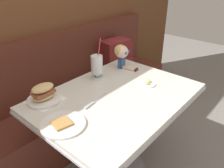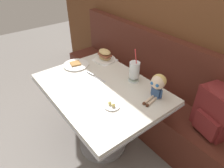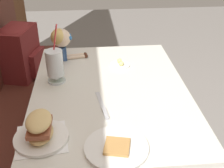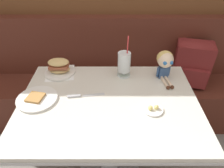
{
  "view_description": "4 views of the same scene",
  "coord_description": "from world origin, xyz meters",
  "px_view_note": "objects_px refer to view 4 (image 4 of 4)",
  "views": [
    {
      "loc": [
        -1.01,
        -0.65,
        1.52
      ],
      "look_at": [
        -0.02,
        0.2,
        0.82
      ],
      "focal_mm": 35.97,
      "sensor_mm": 36.0,
      "label": 1
    },
    {
      "loc": [
        1.14,
        -0.58,
        1.71
      ],
      "look_at": [
        0.13,
        0.2,
        0.83
      ],
      "focal_mm": 31.84,
      "sensor_mm": 36.0,
      "label": 2
    },
    {
      "loc": [
        -1.27,
        0.28,
        1.52
      ],
      "look_at": [
        -0.02,
        0.17,
        0.78
      ],
      "focal_mm": 46.22,
      "sensor_mm": 36.0,
      "label": 3
    },
    {
      "loc": [
        0.02,
        -0.76,
        1.58
      ],
      "look_at": [
        0.02,
        0.22,
        0.84
      ],
      "focal_mm": 32.81,
      "sensor_mm": 36.0,
      "label": 4
    }
  ],
  "objects_px": {
    "toast_plate": "(37,98)",
    "milkshake_glass": "(125,63)",
    "sandwich_plate": "(60,68)",
    "butter_knife": "(80,96)",
    "butter_saucer": "(153,109)",
    "seated_doll": "(166,61)",
    "backpack": "(193,62)"
  },
  "relations": [
    {
      "from": "toast_plate",
      "to": "seated_doll",
      "type": "xyz_separation_m",
      "value": [
        0.83,
        0.25,
        0.12
      ]
    },
    {
      "from": "sandwich_plate",
      "to": "backpack",
      "type": "bearing_deg",
      "value": 15.16
    },
    {
      "from": "milkshake_glass",
      "to": "sandwich_plate",
      "type": "height_order",
      "value": "milkshake_glass"
    },
    {
      "from": "butter_saucer",
      "to": "seated_doll",
      "type": "bearing_deg",
      "value": 70.17
    },
    {
      "from": "seated_doll",
      "to": "backpack",
      "type": "bearing_deg",
      "value": 44.79
    },
    {
      "from": "milkshake_glass",
      "to": "sandwich_plate",
      "type": "relative_size",
      "value": 1.4
    },
    {
      "from": "toast_plate",
      "to": "sandwich_plate",
      "type": "xyz_separation_m",
      "value": [
        0.08,
        0.3,
        0.04
      ]
    },
    {
      "from": "butter_knife",
      "to": "backpack",
      "type": "height_order",
      "value": "backpack"
    },
    {
      "from": "milkshake_glass",
      "to": "butter_saucer",
      "type": "height_order",
      "value": "milkshake_glass"
    },
    {
      "from": "butter_saucer",
      "to": "seated_doll",
      "type": "xyz_separation_m",
      "value": [
        0.12,
        0.34,
        0.12
      ]
    },
    {
      "from": "toast_plate",
      "to": "sandwich_plate",
      "type": "bearing_deg",
      "value": 74.18
    },
    {
      "from": "toast_plate",
      "to": "butter_saucer",
      "type": "height_order",
      "value": "butter_saucer"
    },
    {
      "from": "sandwich_plate",
      "to": "butter_knife",
      "type": "bearing_deg",
      "value": -56.24
    },
    {
      "from": "milkshake_glass",
      "to": "seated_doll",
      "type": "bearing_deg",
      "value": -4.32
    },
    {
      "from": "toast_plate",
      "to": "butter_knife",
      "type": "xyz_separation_m",
      "value": [
        0.26,
        0.03,
        -0.0
      ]
    },
    {
      "from": "butter_saucer",
      "to": "sandwich_plate",
      "type": "bearing_deg",
      "value": 147.93
    },
    {
      "from": "butter_knife",
      "to": "seated_doll",
      "type": "relative_size",
      "value": 1.04
    },
    {
      "from": "toast_plate",
      "to": "seated_doll",
      "type": "distance_m",
      "value": 0.87
    },
    {
      "from": "milkshake_glass",
      "to": "butter_knife",
      "type": "distance_m",
      "value": 0.39
    },
    {
      "from": "butter_saucer",
      "to": "milkshake_glass",
      "type": "bearing_deg",
      "value": 113.02
    },
    {
      "from": "milkshake_glass",
      "to": "backpack",
      "type": "distance_m",
      "value": 0.72
    },
    {
      "from": "toast_plate",
      "to": "milkshake_glass",
      "type": "height_order",
      "value": "milkshake_glass"
    },
    {
      "from": "toast_plate",
      "to": "butter_knife",
      "type": "height_order",
      "value": "toast_plate"
    },
    {
      "from": "toast_plate",
      "to": "sandwich_plate",
      "type": "distance_m",
      "value": 0.31
    },
    {
      "from": "milkshake_glass",
      "to": "seated_doll",
      "type": "distance_m",
      "value": 0.28
    },
    {
      "from": "milkshake_glass",
      "to": "backpack",
      "type": "height_order",
      "value": "milkshake_glass"
    },
    {
      "from": "toast_plate",
      "to": "milkshake_glass",
      "type": "xyz_separation_m",
      "value": [
        0.55,
        0.27,
        0.09
      ]
    },
    {
      "from": "butter_knife",
      "to": "butter_saucer",
      "type": "bearing_deg",
      "value": -15.78
    },
    {
      "from": "toast_plate",
      "to": "milkshake_glass",
      "type": "bearing_deg",
      "value": 26.14
    },
    {
      "from": "toast_plate",
      "to": "butter_knife",
      "type": "bearing_deg",
      "value": 7.11
    },
    {
      "from": "milkshake_glass",
      "to": "butter_knife",
      "type": "xyz_separation_m",
      "value": [
        -0.29,
        -0.24,
        -0.1
      ]
    },
    {
      "from": "backpack",
      "to": "toast_plate",
      "type": "bearing_deg",
      "value": -153.26
    }
  ]
}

